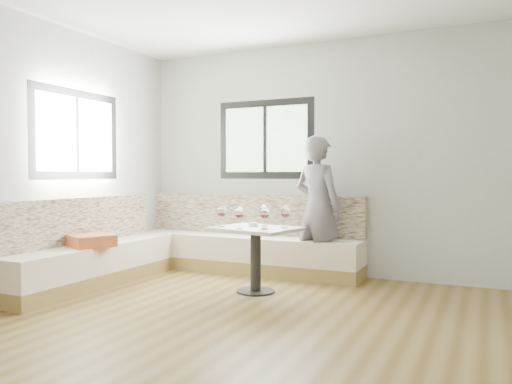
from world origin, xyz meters
TOP-DOWN VIEW (x-y plane):
  - room at (-0.08, 0.08)m, footprint 5.01×5.01m
  - banquette at (-1.59, 1.63)m, footprint 2.90×2.80m
  - table at (-0.48, 1.30)m, footprint 0.91×0.77m
  - person at (-0.10, 2.17)m, footprint 0.70×0.57m
  - olive_ramekin at (-0.54, 1.37)m, footprint 0.10×0.10m
  - wine_glass_a at (-0.81, 1.18)m, footprint 0.10×0.10m
  - wine_glass_b at (-0.56, 1.09)m, footprint 0.10×0.10m
  - wine_glass_c at (-0.32, 1.18)m, footprint 0.10×0.10m
  - wine_glass_d at (-0.44, 1.42)m, footprint 0.10×0.10m
  - wine_glass_e at (-0.18, 1.36)m, footprint 0.10×0.10m

SIDE VIEW (x-z plane):
  - banquette at x=-1.59m, z-range -0.14..0.81m
  - table at x=-0.48m, z-range 0.17..0.83m
  - olive_ramekin at x=-0.54m, z-range 0.67..0.71m
  - wine_glass_a at x=-0.81m, z-range 0.71..0.93m
  - wine_glass_b at x=-0.56m, z-range 0.71..0.93m
  - wine_glass_c at x=-0.32m, z-range 0.71..0.93m
  - wine_glass_d at x=-0.44m, z-range 0.71..0.93m
  - wine_glass_e at x=-0.18m, z-range 0.71..0.93m
  - person at x=-0.10m, z-range 0.00..1.65m
  - room at x=-0.08m, z-range 0.01..2.82m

